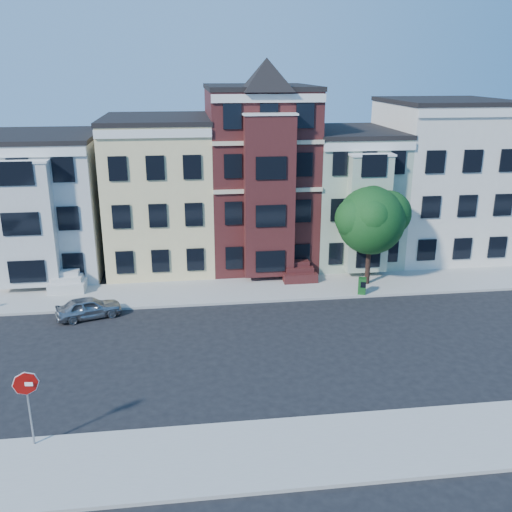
{
  "coord_description": "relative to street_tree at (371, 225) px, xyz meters",
  "views": [
    {
      "loc": [
        -5.36,
        -25.2,
        13.41
      ],
      "look_at": [
        -1.78,
        2.36,
        4.2
      ],
      "focal_mm": 40.0,
      "sensor_mm": 36.0,
      "label": 1
    }
  ],
  "objects": [
    {
      "name": "house_cream",
      "position": [
        7.32,
        6.5,
        1.45
      ],
      "size": [
        8.0,
        9.0,
        11.0
      ],
      "primitive_type": "cube",
      "color": "silver",
      "rests_on": "ground"
    },
    {
      "name": "ground",
      "position": [
        -6.18,
        -8.0,
        -4.05
      ],
      "size": [
        120.0,
        120.0,
        0.0
      ],
      "primitive_type": "plane",
      "color": "black"
    },
    {
      "name": "street_tree",
      "position": [
        0.0,
        0.0,
        0.0
      ],
      "size": [
        7.99,
        7.99,
        7.8
      ],
      "primitive_type": null,
      "rotation": [
        0.0,
        0.0,
        0.22
      ],
      "color": "#1C501E",
      "rests_on": "far_sidewalk"
    },
    {
      "name": "house_brown",
      "position": [
        -6.18,
        6.5,
        1.95
      ],
      "size": [
        7.0,
        9.0,
        12.0
      ],
      "primitive_type": "cube",
      "color": "#421817",
      "rests_on": "ground"
    },
    {
      "name": "newspaper_box",
      "position": [
        -0.88,
        -1.7,
        -3.38
      ],
      "size": [
        0.58,
        0.55,
        1.04
      ],
      "primitive_type": "cube",
      "rotation": [
        0.0,
        0.0,
        -0.35
      ],
      "color": "#195720",
      "rests_on": "far_sidewalk"
    },
    {
      "name": "house_white",
      "position": [
        -21.18,
        6.5,
        0.45
      ],
      "size": [
        8.0,
        9.0,
        9.0
      ],
      "primitive_type": "cube",
      "color": "beige",
      "rests_on": "ground"
    },
    {
      "name": "far_sidewalk",
      "position": [
        -6.18,
        -0.0,
        -3.98
      ],
      "size": [
        60.0,
        4.0,
        0.15
      ],
      "primitive_type": "cube",
      "color": "#9E9B93",
      "rests_on": "ground"
    },
    {
      "name": "parked_car",
      "position": [
        -17.08,
        -2.8,
        -3.44
      ],
      "size": [
        3.83,
        2.42,
        1.22
      ],
      "primitive_type": "imported",
      "rotation": [
        0.0,
        0.0,
        1.87
      ],
      "color": "#93969B",
      "rests_on": "ground"
    },
    {
      "name": "house_green",
      "position": [
        0.32,
        6.5,
        0.45
      ],
      "size": [
        6.0,
        9.0,
        9.0
      ],
      "primitive_type": "cube",
      "color": "#9BAC92",
      "rests_on": "ground"
    },
    {
      "name": "near_sidewalk",
      "position": [
        -6.18,
        -16.0,
        -3.98
      ],
      "size": [
        60.0,
        4.0,
        0.15
      ],
      "primitive_type": "cube",
      "color": "#9E9B93",
      "rests_on": "ground"
    },
    {
      "name": "stop_sign",
      "position": [
        -17.4,
        -14.43,
        -2.21
      ],
      "size": [
        0.94,
        0.24,
        3.39
      ],
      "primitive_type": null,
      "rotation": [
        0.0,
        0.0,
        -0.12
      ],
      "color": "#A80B08",
      "rests_on": "near_sidewalk"
    },
    {
      "name": "house_yellow",
      "position": [
        -13.18,
        6.5,
        0.95
      ],
      "size": [
        7.0,
        9.0,
        10.0
      ],
      "primitive_type": "cube",
      "color": "beige",
      "rests_on": "ground"
    }
  ]
}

